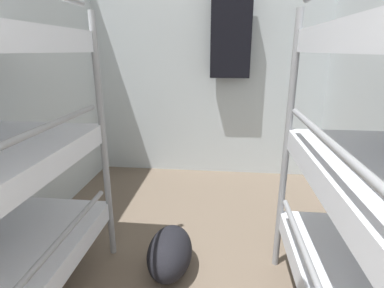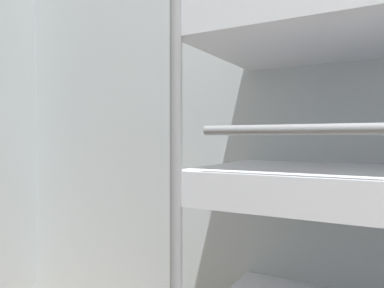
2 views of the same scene
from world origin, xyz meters
name	(u,v)px [view 2 (image 2 of 2)]	position (x,y,z in m)	size (l,w,h in m)	color
wall_right	(317,130)	(1.39, 2.04, 1.17)	(0.06, 4.21, 2.35)	silver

